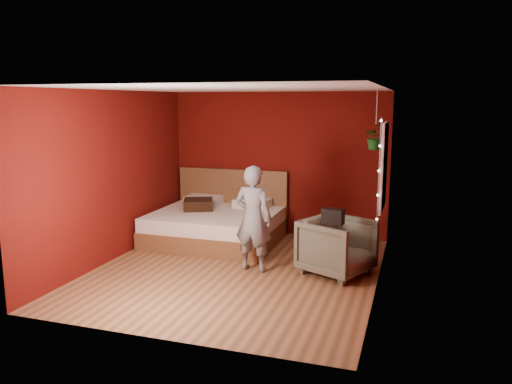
% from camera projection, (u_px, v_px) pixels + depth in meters
% --- Properties ---
extents(floor, '(4.50, 4.50, 0.00)m').
position_uv_depth(floor, '(236.00, 270.00, 7.27)').
color(floor, '#945C3B').
rests_on(floor, ground).
extents(room_walls, '(4.04, 4.54, 2.62)m').
position_uv_depth(room_walls, '(235.00, 156.00, 6.97)').
color(room_walls, '#580D09').
rests_on(room_walls, ground).
extents(window, '(0.05, 0.97, 1.27)m').
position_uv_depth(window, '(383.00, 166.00, 7.25)').
color(window, white).
rests_on(window, room_walls).
extents(fairy_lights, '(0.04, 0.04, 1.45)m').
position_uv_depth(fairy_lights, '(379.00, 171.00, 6.77)').
color(fairy_lights, silver).
rests_on(fairy_lights, room_walls).
extents(bed, '(2.13, 1.81, 1.17)m').
position_uv_depth(bed, '(217.00, 224.00, 8.78)').
color(bed, brown).
rests_on(bed, ground).
extents(person, '(0.60, 0.42, 1.54)m').
position_uv_depth(person, '(253.00, 219.00, 7.13)').
color(person, slate).
rests_on(person, ground).
extents(armchair, '(1.16, 1.15, 0.80)m').
position_uv_depth(armchair, '(337.00, 247.00, 7.05)').
color(armchair, '#565644').
rests_on(armchair, ground).
extents(handbag, '(0.31, 0.20, 0.21)m').
position_uv_depth(handbag, '(333.00, 216.00, 6.70)').
color(handbag, black).
rests_on(handbag, armchair).
extents(throw_pillow, '(0.66, 0.66, 0.18)m').
position_uv_depth(throw_pillow, '(198.00, 204.00, 8.87)').
color(throw_pillow, black).
rests_on(throw_pillow, bed).
extents(hanging_plant, '(0.42, 0.39, 0.91)m').
position_uv_depth(hanging_plant, '(375.00, 137.00, 7.65)').
color(hanging_plant, silver).
rests_on(hanging_plant, room_walls).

